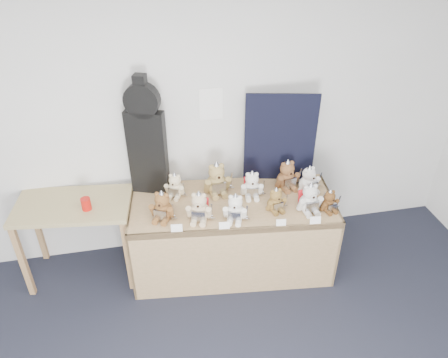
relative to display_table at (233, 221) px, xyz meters
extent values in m
plane|color=silver|center=(-0.55, -1.95, 2.10)|extent=(6.00, 6.00, 0.00)
plane|color=silver|center=(-0.55, 0.55, 0.75)|extent=(6.00, 0.00, 6.00)
cube|color=white|center=(-0.09, 0.55, 0.91)|extent=(0.21, 0.00, 0.30)
cube|color=olive|center=(0.01, 0.08, 0.13)|extent=(1.91, 0.97, 0.06)
cube|color=olive|center=(-0.03, -0.29, -0.22)|extent=(1.83, 0.22, 0.77)
cube|color=olive|center=(-0.90, 0.18, -0.22)|extent=(0.11, 0.76, 0.77)
cube|color=olive|center=(0.91, -0.02, -0.22)|extent=(0.11, 0.76, 0.77)
cube|color=#978551|center=(-1.38, 0.25, 0.20)|extent=(1.05, 0.67, 0.04)
cube|color=brown|center=(-1.87, 0.07, -0.21)|extent=(0.06, 0.06, 0.79)
cube|color=brown|center=(-1.81, 0.54, -0.21)|extent=(0.06, 0.06, 0.79)
cube|color=brown|center=(-0.96, -0.04, -0.21)|extent=(0.06, 0.06, 0.79)
cube|color=brown|center=(-0.90, 0.43, -0.21)|extent=(0.06, 0.06, 0.79)
cube|color=black|center=(-0.69, 0.40, 0.56)|extent=(0.35, 0.21, 0.80)
cylinder|color=black|center=(-0.69, 0.40, 1.06)|extent=(0.32, 0.20, 0.30)
cube|color=black|center=(-0.69, 0.40, 1.18)|extent=(0.13, 0.12, 0.20)
cube|color=black|center=(0.51, 0.37, 0.60)|extent=(0.64, 0.16, 0.87)
cylinder|color=#B5120C|center=(-1.25, 0.14, 0.28)|extent=(0.08, 0.08, 0.11)
ellipsoid|color=brown|center=(-0.62, -0.03, 0.24)|extent=(0.22, 0.21, 0.17)
sphere|color=brown|center=(-0.62, -0.03, 0.35)|extent=(0.13, 0.13, 0.13)
cylinder|color=brown|center=(-0.64, -0.08, 0.34)|extent=(0.06, 0.05, 0.05)
sphere|color=black|center=(-0.65, -0.09, 0.34)|extent=(0.02, 0.02, 0.02)
sphere|color=brown|center=(-0.65, -0.01, 0.40)|extent=(0.04, 0.04, 0.04)
sphere|color=brown|center=(-0.58, -0.04, 0.40)|extent=(0.04, 0.04, 0.04)
cylinder|color=brown|center=(-0.70, -0.01, 0.25)|extent=(0.08, 0.11, 0.13)
cylinder|color=brown|center=(-0.55, -0.08, 0.25)|extent=(0.08, 0.11, 0.13)
cylinder|color=brown|center=(-0.68, -0.07, 0.19)|extent=(0.09, 0.12, 0.05)
cylinder|color=brown|center=(-0.61, -0.10, 0.19)|extent=(0.09, 0.12, 0.05)
cube|color=silver|center=(-0.64, -0.09, 0.24)|extent=(0.11, 0.06, 0.10)
cone|color=silver|center=(-0.62, -0.03, 0.41)|extent=(0.11, 0.11, 0.08)
cube|color=silver|center=(-0.53, -0.10, 0.27)|extent=(0.03, 0.04, 0.18)
cube|color=silver|center=(-0.53, -0.10, 0.20)|extent=(0.05, 0.03, 0.01)
ellipsoid|color=#CCB490|center=(-0.32, -0.10, 0.24)|extent=(0.21, 0.19, 0.18)
sphere|color=#CCB490|center=(-0.32, -0.10, 0.36)|extent=(0.13, 0.13, 0.13)
cylinder|color=#CCB490|center=(-0.33, -0.16, 0.35)|extent=(0.06, 0.04, 0.05)
sphere|color=black|center=(-0.34, -0.17, 0.35)|extent=(0.02, 0.02, 0.02)
sphere|color=#CCB490|center=(-0.36, -0.09, 0.41)|extent=(0.04, 0.04, 0.04)
sphere|color=#CCB490|center=(-0.28, -0.11, 0.41)|extent=(0.04, 0.04, 0.04)
cylinder|color=#CCB490|center=(-0.40, -0.10, 0.25)|extent=(0.07, 0.11, 0.13)
cylinder|color=#CCB490|center=(-0.24, -0.15, 0.25)|extent=(0.07, 0.11, 0.13)
cylinder|color=#CCB490|center=(-0.37, -0.15, 0.19)|extent=(0.08, 0.12, 0.05)
cylinder|color=#CCB490|center=(-0.30, -0.17, 0.19)|extent=(0.08, 0.12, 0.05)
cube|color=silver|center=(-0.34, -0.17, 0.24)|extent=(0.12, 0.05, 0.10)
cone|color=silver|center=(-0.32, -0.10, 0.41)|extent=(0.11, 0.11, 0.08)
cube|color=silver|center=(-0.22, -0.17, 0.27)|extent=(0.03, 0.05, 0.18)
cube|color=silver|center=(-0.22, -0.17, 0.20)|extent=(0.05, 0.02, 0.01)
cube|color=red|center=(-0.30, -0.04, 0.25)|extent=(0.14, 0.07, 0.16)
ellipsoid|color=white|center=(-0.02, -0.17, 0.23)|extent=(0.20, 0.19, 0.16)
sphere|color=white|center=(-0.02, -0.17, 0.34)|extent=(0.12, 0.12, 0.12)
cylinder|color=white|center=(-0.04, -0.21, 0.33)|extent=(0.06, 0.04, 0.05)
sphere|color=black|center=(-0.04, -0.23, 0.33)|extent=(0.02, 0.02, 0.02)
sphere|color=white|center=(-0.06, -0.15, 0.39)|extent=(0.04, 0.04, 0.04)
sphere|color=white|center=(0.02, -0.18, 0.39)|extent=(0.04, 0.04, 0.04)
cylinder|color=white|center=(-0.10, -0.16, 0.24)|extent=(0.07, 0.10, 0.12)
cylinder|color=white|center=(0.05, -0.21, 0.24)|extent=(0.07, 0.10, 0.12)
cylinder|color=white|center=(-0.08, -0.21, 0.19)|extent=(0.08, 0.12, 0.05)
cylinder|color=white|center=(-0.01, -0.23, 0.19)|extent=(0.08, 0.12, 0.05)
cube|color=silver|center=(-0.04, -0.23, 0.24)|extent=(0.11, 0.05, 0.09)
cone|color=silver|center=(-0.02, -0.17, 0.39)|extent=(0.10, 0.10, 0.08)
cube|color=silver|center=(0.06, -0.23, 0.27)|extent=(0.03, 0.04, 0.17)
cube|color=silver|center=(0.06, -0.23, 0.20)|extent=(0.05, 0.02, 0.01)
ellipsoid|color=brown|center=(0.35, -0.11, 0.22)|extent=(0.16, 0.15, 0.14)
sphere|color=brown|center=(0.35, -0.11, 0.32)|extent=(0.11, 0.11, 0.11)
cylinder|color=brown|center=(0.36, -0.15, 0.31)|extent=(0.05, 0.03, 0.04)
sphere|color=black|center=(0.36, -0.16, 0.31)|extent=(0.02, 0.02, 0.02)
sphere|color=brown|center=(0.32, -0.11, 0.36)|extent=(0.03, 0.03, 0.03)
sphere|color=brown|center=(0.38, -0.10, 0.36)|extent=(0.03, 0.03, 0.03)
cylinder|color=brown|center=(0.29, -0.14, 0.23)|extent=(0.05, 0.09, 0.11)
cylinder|color=brown|center=(0.42, -0.11, 0.23)|extent=(0.05, 0.09, 0.11)
cylinder|color=brown|center=(0.33, -0.16, 0.18)|extent=(0.06, 0.10, 0.04)
cylinder|color=brown|center=(0.39, -0.15, 0.18)|extent=(0.06, 0.10, 0.04)
cube|color=silver|center=(0.36, -0.16, 0.23)|extent=(0.09, 0.03, 0.08)
cone|color=silver|center=(0.35, -0.11, 0.37)|extent=(0.09, 0.09, 0.07)
cube|color=silver|center=(0.44, -0.12, 0.25)|extent=(0.02, 0.04, 0.15)
cube|color=silver|center=(0.44, -0.12, 0.20)|extent=(0.04, 0.01, 0.01)
ellipsoid|color=silver|center=(0.63, -0.17, 0.24)|extent=(0.18, 0.16, 0.18)
sphere|color=silver|center=(0.63, -0.17, 0.36)|extent=(0.13, 0.13, 0.13)
cylinder|color=silver|center=(0.63, -0.23, 0.35)|extent=(0.06, 0.03, 0.05)
sphere|color=black|center=(0.64, -0.25, 0.35)|extent=(0.02, 0.02, 0.02)
sphere|color=silver|center=(0.59, -0.17, 0.41)|extent=(0.04, 0.04, 0.04)
sphere|color=silver|center=(0.67, -0.17, 0.41)|extent=(0.04, 0.04, 0.04)
cylinder|color=silver|center=(0.55, -0.20, 0.25)|extent=(0.05, 0.10, 0.13)
cylinder|color=silver|center=(0.72, -0.19, 0.25)|extent=(0.05, 0.10, 0.13)
cylinder|color=silver|center=(0.60, -0.23, 0.19)|extent=(0.06, 0.12, 0.05)
cylinder|color=silver|center=(0.68, -0.23, 0.19)|extent=(0.06, 0.12, 0.05)
cube|color=silver|center=(0.64, -0.24, 0.24)|extent=(0.12, 0.03, 0.10)
cone|color=silver|center=(0.63, -0.17, 0.41)|extent=(0.11, 0.11, 0.08)
cube|color=silver|center=(0.74, -0.20, 0.27)|extent=(0.02, 0.04, 0.19)
cube|color=silver|center=(0.74, -0.20, 0.20)|extent=(0.05, 0.01, 0.01)
cube|color=red|center=(0.63, -0.10, 0.25)|extent=(0.14, 0.04, 0.16)
ellipsoid|color=brown|center=(0.80, -0.20, 0.22)|extent=(0.15, 0.14, 0.13)
sphere|color=brown|center=(0.80, -0.20, 0.31)|extent=(0.10, 0.10, 0.10)
cylinder|color=brown|center=(0.81, -0.24, 0.30)|extent=(0.04, 0.03, 0.04)
sphere|color=black|center=(0.81, -0.26, 0.30)|extent=(0.02, 0.02, 0.02)
sphere|color=brown|center=(0.77, -0.21, 0.35)|extent=(0.03, 0.03, 0.03)
sphere|color=brown|center=(0.83, -0.20, 0.35)|extent=(0.03, 0.03, 0.03)
cylinder|color=brown|center=(0.74, -0.23, 0.23)|extent=(0.05, 0.08, 0.10)
cylinder|color=brown|center=(0.87, -0.21, 0.23)|extent=(0.05, 0.08, 0.10)
cylinder|color=brown|center=(0.78, -0.26, 0.18)|extent=(0.06, 0.09, 0.04)
cylinder|color=brown|center=(0.84, -0.24, 0.18)|extent=(0.06, 0.09, 0.04)
cube|color=silver|center=(0.81, -0.25, 0.22)|extent=(0.09, 0.03, 0.07)
cone|color=silver|center=(0.80, -0.20, 0.35)|extent=(0.08, 0.08, 0.06)
cube|color=silver|center=(0.89, -0.21, 0.25)|extent=(0.02, 0.03, 0.14)
cube|color=silver|center=(0.89, -0.21, 0.19)|extent=(0.04, 0.01, 0.01)
ellipsoid|color=beige|center=(-0.48, 0.28, 0.23)|extent=(0.19, 0.18, 0.15)
sphere|color=beige|center=(-0.48, 0.28, 0.33)|extent=(0.11, 0.11, 0.11)
cylinder|color=beige|center=(-0.50, 0.24, 0.32)|extent=(0.05, 0.04, 0.05)
sphere|color=black|center=(-0.50, 0.22, 0.32)|extent=(0.02, 0.02, 0.02)
sphere|color=beige|center=(-0.51, 0.30, 0.37)|extent=(0.04, 0.04, 0.04)
sphere|color=beige|center=(-0.45, 0.27, 0.37)|extent=(0.04, 0.04, 0.04)
cylinder|color=beige|center=(-0.55, 0.29, 0.24)|extent=(0.07, 0.09, 0.11)
cylinder|color=beige|center=(-0.42, 0.24, 0.24)|extent=(0.07, 0.09, 0.11)
cylinder|color=beige|center=(-0.53, 0.25, 0.19)|extent=(0.08, 0.11, 0.05)
cylinder|color=beige|center=(-0.47, 0.22, 0.19)|extent=(0.08, 0.11, 0.05)
cube|color=silver|center=(-0.50, 0.23, 0.23)|extent=(0.10, 0.05, 0.08)
cone|color=silver|center=(-0.48, 0.28, 0.38)|extent=(0.09, 0.09, 0.07)
cube|color=silver|center=(-0.40, 0.22, 0.26)|extent=(0.03, 0.04, 0.16)
cube|color=silver|center=(-0.40, 0.22, 0.20)|extent=(0.04, 0.02, 0.01)
ellipsoid|color=#A28851|center=(-0.10, 0.26, 0.25)|extent=(0.21, 0.19, 0.20)
sphere|color=#A28851|center=(-0.10, 0.26, 0.38)|extent=(0.15, 0.15, 0.15)
cylinder|color=#A28851|center=(-0.10, 0.19, 0.37)|extent=(0.06, 0.04, 0.06)
sphere|color=black|center=(-0.09, 0.17, 0.37)|extent=(0.02, 0.02, 0.02)
sphere|color=#A28851|center=(-0.15, 0.25, 0.44)|extent=(0.05, 0.05, 0.05)
sphere|color=#A28851|center=(-0.05, 0.26, 0.44)|extent=(0.05, 0.05, 0.05)
cylinder|color=#A28851|center=(-0.19, 0.22, 0.26)|extent=(0.07, 0.11, 0.15)
cylinder|color=#A28851|center=(0.00, 0.24, 0.26)|extent=(0.07, 0.11, 0.15)
cylinder|color=#A28851|center=(-0.14, 0.18, 0.19)|extent=(0.07, 0.14, 0.06)
cylinder|color=#A28851|center=(-0.05, 0.19, 0.19)|extent=(0.07, 0.14, 0.06)
cube|color=silver|center=(-0.09, 0.18, 0.25)|extent=(0.13, 0.03, 0.11)
cone|color=silver|center=(-0.10, 0.26, 0.45)|extent=(0.13, 0.13, 0.10)
cube|color=silver|center=(0.03, 0.23, 0.29)|extent=(0.02, 0.05, 0.21)
cube|color=silver|center=(0.03, 0.23, 0.21)|extent=(0.06, 0.01, 0.01)
ellipsoid|color=silver|center=(0.20, 0.14, 0.23)|extent=(0.18, 0.16, 0.17)
sphere|color=silver|center=(0.20, 0.14, 0.34)|extent=(0.12, 0.12, 0.12)
cylinder|color=silver|center=(0.19, 0.09, 0.34)|extent=(0.05, 0.03, 0.05)
sphere|color=black|center=(0.19, 0.07, 0.34)|extent=(0.02, 0.02, 0.02)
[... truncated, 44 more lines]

